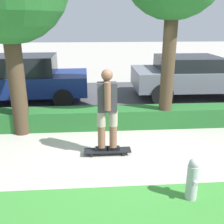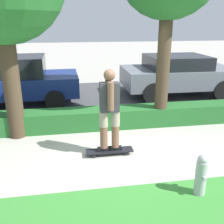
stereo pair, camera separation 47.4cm
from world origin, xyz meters
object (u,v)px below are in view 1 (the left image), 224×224
parked_car_front (28,78)px  skater_person (107,109)px  skateboard (107,151)px  fire_hydrant (192,179)px  parked_car_middle (190,75)px

parked_car_front → skater_person: bearing=-60.2°
parked_car_front → skateboard: bearing=-60.2°
skateboard → skater_person: size_ratio=0.58×
fire_hydrant → skateboard: bearing=128.4°
skater_person → parked_car_middle: skater_person is taller
skateboard → parked_car_middle: parked_car_middle is taller
skater_person → fire_hydrant: (1.19, -1.50, -0.63)m
skater_person → parked_car_front: (-2.41, 3.96, -0.20)m
parked_car_middle → skateboard: bearing=-126.8°
fire_hydrant → parked_car_middle: bearing=71.0°
parked_car_front → parked_car_middle: parked_car_front is taller
skateboard → parked_car_middle: (3.12, 4.12, 0.69)m
skateboard → parked_car_front: size_ratio=0.25×
skater_person → parked_car_middle: 5.17m
skater_person → fire_hydrant: size_ratio=2.40×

